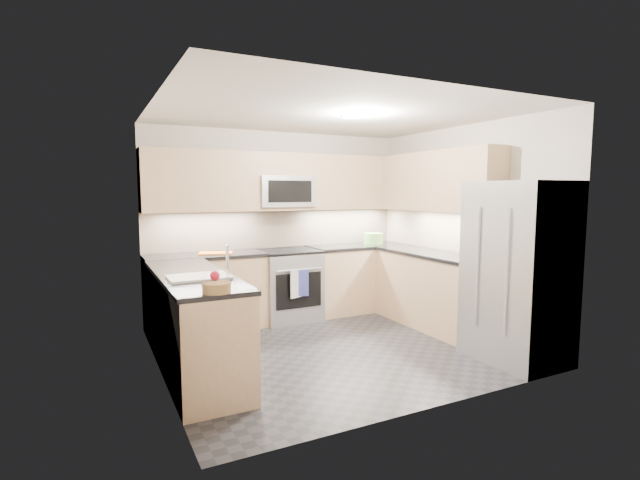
{
  "coord_description": "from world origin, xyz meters",
  "views": [
    {
      "loc": [
        -2.36,
        -4.32,
        1.7
      ],
      "look_at": [
        0.0,
        0.35,
        1.15
      ],
      "focal_mm": 26.0,
      "sensor_mm": 36.0,
      "label": 1
    }
  ],
  "objects": [
    {
      "name": "base_cab_right",
      "position": [
        1.5,
        0.15,
        0.45
      ],
      "size": [
        0.6,
        1.7,
        0.9
      ],
      "primitive_type": "cube",
      "color": "tan",
      "rests_on": "floor"
    },
    {
      "name": "ceiling",
      "position": [
        0.0,
        0.0,
        2.5
      ],
      "size": [
        3.6,
        3.2,
        0.02
      ],
      "primitive_type": "cube",
      "color": "beige",
      "rests_on": "wall_back"
    },
    {
      "name": "wall_back",
      "position": [
        0.0,
        1.6,
        1.25
      ],
      "size": [
        3.6,
        0.02,
        2.5
      ],
      "primitive_type": "cube",
      "color": "beige",
      "rests_on": "floor"
    },
    {
      "name": "wall_front",
      "position": [
        0.0,
        -1.6,
        1.25
      ],
      "size": [
        3.6,
        0.02,
        2.5
      ],
      "primitive_type": "cube",
      "color": "beige",
      "rests_on": "floor"
    },
    {
      "name": "wall_left",
      "position": [
        -1.8,
        0.0,
        1.25
      ],
      "size": [
        0.02,
        3.2,
        2.5
      ],
      "primitive_type": "cube",
      "color": "beige",
      "rests_on": "floor"
    },
    {
      "name": "microwave",
      "position": [
        0.0,
        1.4,
        1.7
      ],
      "size": [
        0.76,
        0.4,
        0.4
      ],
      "primitive_type": "cube",
      "color": "#A6A8AE",
      "rests_on": "upper_cab_back"
    },
    {
      "name": "range_cooktop",
      "position": [
        0.0,
        1.28,
        0.92
      ],
      "size": [
        0.76,
        0.65,
        0.03
      ],
      "primitive_type": "cube",
      "color": "black",
      "rests_on": "gas_range"
    },
    {
      "name": "wall_right",
      "position": [
        1.8,
        0.0,
        1.25
      ],
      "size": [
        0.02,
        3.2,
        2.5
      ],
      "primitive_type": "cube",
      "color": "beige",
      "rests_on": "floor"
    },
    {
      "name": "backsplash_back",
      "position": [
        0.0,
        1.6,
        1.2
      ],
      "size": [
        3.6,
        0.01,
        0.51
      ],
      "primitive_type": "cube",
      "color": "tan",
      "rests_on": "wall_back"
    },
    {
      "name": "dish_towel_check",
      "position": [
        -0.05,
        0.91,
        0.55
      ],
      "size": [
        0.18,
        0.08,
        0.36
      ],
      "primitive_type": "cube",
      "rotation": [
        0.0,
        0.0,
        0.36
      ],
      "color": "silver",
      "rests_on": "oven_handle"
    },
    {
      "name": "backsplash_right",
      "position": [
        1.8,
        0.45,
        1.2
      ],
      "size": [
        0.01,
        2.3,
        0.51
      ],
      "primitive_type": "cube",
      "color": "tan",
      "rests_on": "wall_right"
    },
    {
      "name": "fruit_basket",
      "position": [
        -1.51,
        -0.91,
        0.98
      ],
      "size": [
        0.27,
        0.27,
        0.08
      ],
      "primitive_type": "cylinder",
      "rotation": [
        0.0,
        0.0,
        -0.32
      ],
      "color": "olive",
      "rests_on": "countertop_peninsula"
    },
    {
      "name": "countertop_back_right",
      "position": [
        1.09,
        1.3,
        0.92
      ],
      "size": [
        1.42,
        0.63,
        0.04
      ],
      "primitive_type": "cube",
      "color": "black",
      "rests_on": "base_cab_back_right"
    },
    {
      "name": "fridge_handle_left",
      "position": [
        1.08,
        -1.33,
        0.95
      ],
      "size": [
        0.02,
        0.02,
        1.2
      ],
      "primitive_type": "cylinder",
      "color": "#B2B5BA",
      "rests_on": "refrigerator"
    },
    {
      "name": "utensil_bowl",
      "position": [
        1.35,
        1.31,
        1.02
      ],
      "size": [
        0.36,
        0.36,
        0.16
      ],
      "primitive_type": "cylinder",
      "rotation": [
        0.0,
        0.0,
        0.38
      ],
      "color": "#63A145",
      "rests_on": "countertop_back_right"
    },
    {
      "name": "countertop_peninsula",
      "position": [
        -1.5,
        0.0,
        0.92
      ],
      "size": [
        0.63,
        2.0,
        0.04
      ],
      "primitive_type": "cube",
      "color": "black",
      "rests_on": "base_cab_peninsula"
    },
    {
      "name": "upper_cab_back",
      "position": [
        0.0,
        1.43,
        1.83
      ],
      "size": [
        3.6,
        0.35,
        0.75
      ],
      "primitive_type": "cube",
      "color": "tan",
      "rests_on": "wall_back"
    },
    {
      "name": "fruit_apple",
      "position": [
        -1.5,
        -0.82,
        1.05
      ],
      "size": [
        0.08,
        0.08,
        0.08
      ],
      "primitive_type": "sphere",
      "color": "red",
      "rests_on": "fruit_basket"
    },
    {
      "name": "cutting_board",
      "position": [
        -0.96,
        1.3,
        0.95
      ],
      "size": [
        0.47,
        0.39,
        0.01
      ],
      "primitive_type": "cube",
      "rotation": [
        0.0,
        0.0,
        -0.33
      ],
      "color": "#C55A12",
      "rests_on": "countertop_back_left"
    },
    {
      "name": "oven_door_glass",
      "position": [
        0.0,
        0.95,
        0.45
      ],
      "size": [
        0.62,
        0.02,
        0.45
      ],
      "primitive_type": "cube",
      "color": "black",
      "rests_on": "gas_range"
    },
    {
      "name": "upper_cab_right",
      "position": [
        1.62,
        0.28,
        1.83
      ],
      "size": [
        0.35,
        1.95,
        0.75
      ],
      "primitive_type": "cube",
      "color": "tan",
      "rests_on": "wall_right"
    },
    {
      "name": "base_cab_back_left",
      "position": [
        -1.09,
        1.3,
        0.45
      ],
      "size": [
        1.42,
        0.6,
        0.9
      ],
      "primitive_type": "cube",
      "color": "tan",
      "rests_on": "floor"
    },
    {
      "name": "fridge_handle_right",
      "position": [
        1.08,
        -0.97,
        0.95
      ],
      "size": [
        0.02,
        0.02,
        1.2
      ],
      "primitive_type": "cylinder",
      "color": "#B2B5BA",
      "rests_on": "refrigerator"
    },
    {
      "name": "dish_towel_blue",
      "position": [
        0.02,
        0.91,
        0.55
      ],
      "size": [
        0.17,
        0.06,
        0.33
      ],
      "primitive_type": "cube",
      "rotation": [
        0.0,
        0.0,
        -0.27
      ],
      "color": "#32388A",
      "rests_on": "oven_handle"
    },
    {
      "name": "floor",
      "position": [
        0.0,
        0.0,
        0.0
      ],
      "size": [
        3.6,
        3.2,
        0.0
      ],
      "primitive_type": "cube",
      "color": "black",
      "rests_on": "ground"
    },
    {
      "name": "fruit_pear",
      "position": [
        -1.5,
        -0.8,
        1.05
      ],
      "size": [
        0.06,
        0.06,
        0.06
      ],
      "primitive_type": "sphere",
      "color": "green",
      "rests_on": "fruit_basket"
    },
    {
      "name": "faucet",
      "position": [
        -1.24,
        -0.25,
        1.08
      ],
      "size": [
        0.03,
        0.03,
        0.28
      ],
      "primitive_type": "cylinder",
      "color": "silver",
      "rests_on": "countertop_peninsula"
    },
    {
      "name": "countertop_right",
      "position": [
        1.5,
        0.15,
        0.92
      ],
      "size": [
        0.63,
        1.7,
        0.04
      ],
      "primitive_type": "cube",
      "color": "black",
      "rests_on": "base_cab_right"
    },
    {
      "name": "microwave_door",
      "position": [
        0.0,
        1.2,
        1.7
      ],
      "size": [
        0.6,
        0.01,
        0.28
      ],
      "primitive_type": "cube",
      "color": "black",
      "rests_on": "microwave"
    },
    {
      "name": "oven_handle",
      "position": [
        0.0,
        0.93,
        0.72
      ],
      "size": [
        0.6,
        0.02,
        0.02
      ],
      "primitive_type": "cylinder",
      "rotation": [
        0.0,
        1.57,
        0.0
      ],
      "color": "#B2B5BA",
      "rests_on": "gas_range"
    },
    {
      "name": "base_cab_back_right",
      "position": [
        1.09,
        1.3,
        0.45
      ],
      "size": [
        1.42,
        0.6,
        0.9
      ],
      "primitive_type": "cube",
      "color": "tan",
      "rests_on": "floor"
    },
    {
      "name": "refrigerator",
      "position": [
        1.45,
        -1.15,
        0.9
      ],
      "size": [
        0.7,
        0.9,
        1.8
      ],
      "primitive_type": "cube",
      "color": "#989B9F",
      "rests_on": "floor"
    },
    {
      "name": "sink_basin",
      "position": [
        -1.5,
        -0.25,
        0.88
      ],
      "size": [
        0.52,
        0.38,
        0.16
      ],
      "primitive_type": "cube",
      "color": "white",
      "rests_on": "base_cab_peninsula"
    },
    {
      "name": "countertop_back_left",
      "position": [
        -1.09,
        1.3,
        0.92
      ],
      "size": [
        1.42,
        0.63,
        0.04
      ],
      "primitive_type": "cube",
      "color": "black",
      "rests_on": "base_cab_back_left"
    },
    {
      "name": "gas_range",
      "position": [
        0.0,
        1.28,
        0.46
      ],
      "size": [
        0.76,
        0.65,
        0.91
      ],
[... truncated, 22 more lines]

